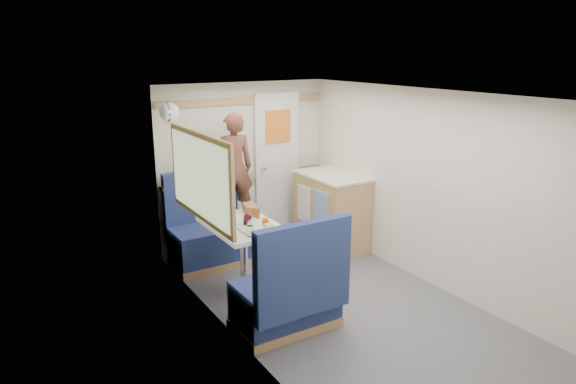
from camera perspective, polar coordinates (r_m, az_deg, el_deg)
floor at (r=4.88m, az=7.71°, el=-13.57°), size 4.50×4.50×0.00m
ceiling at (r=4.29m, az=8.69°, el=10.49°), size 4.50×4.50×0.00m
wall_back at (r=6.32m, az=-4.87°, el=3.01°), size 2.20×0.02×2.00m
wall_left at (r=3.91m, az=-4.45°, el=-4.93°), size 0.02×4.50×2.00m
wall_right at (r=5.23m, az=17.53°, el=-0.32°), size 0.02×4.50×2.00m
oak_trim_low at (r=6.33m, az=-4.76°, el=1.65°), size 2.15×0.02×0.08m
oak_trim_high at (r=6.18m, az=-4.96°, el=10.06°), size 2.15×0.02×0.08m
side_window at (r=4.72m, az=-9.84°, el=1.65°), size 0.04×1.30×0.72m
rear_door at (r=6.50m, az=-1.20°, el=3.18°), size 0.62×0.12×1.86m
dinette_table at (r=5.09m, az=-4.97°, el=-5.22°), size 0.62×0.92×0.72m
bench_far at (r=5.92m, az=-8.68°, el=-5.05°), size 0.90×0.59×1.05m
bench_near at (r=4.50m, az=0.15°, el=-11.74°), size 0.90×0.59×1.05m
ledge at (r=5.97m, az=-9.86°, el=0.92°), size 0.90×0.14×0.04m
dome_light at (r=5.44m, az=-13.07°, el=8.65°), size 0.20×0.20×0.20m
galley_counter at (r=6.29m, az=4.80°, el=-2.08°), size 0.57×0.92×0.92m
person at (r=5.85m, az=-6.07°, el=2.71°), size 0.50×0.37×1.25m
duffel_bag at (r=5.98m, az=-9.03°, el=2.24°), size 0.48×0.29×0.22m
tray at (r=4.95m, az=-4.22°, el=-3.78°), size 0.29×0.37×0.02m
orange_fruit at (r=4.94m, az=-2.52°, el=-3.25°), size 0.07×0.07×0.07m
cheese_block at (r=4.88m, az=-2.14°, el=-3.72°), size 0.10×0.06×0.03m
wine_glass at (r=4.83m, az=-4.46°, el=-2.87°), size 0.08×0.08×0.17m
tumbler_left at (r=4.69m, az=-4.21°, el=-4.35°), size 0.06×0.06×0.10m
tumbler_right at (r=5.02m, az=-4.37°, el=-2.99°), size 0.06×0.06×0.10m
beer_glass at (r=5.17m, az=-3.55°, el=-2.37°), size 0.07×0.07×0.11m
pepper_grinder at (r=4.95m, az=-4.75°, el=-3.27°), size 0.04×0.04×0.10m
bread_loaf at (r=5.35m, az=-4.21°, el=-1.87°), size 0.17×0.24×0.09m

